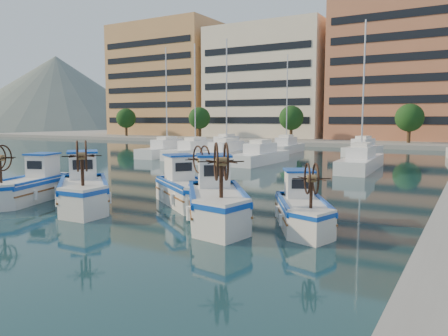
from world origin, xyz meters
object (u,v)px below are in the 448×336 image
fishing_boat_a (30,185)px  fishing_boat_c (187,188)px  fishing_boat_b (83,188)px  fishing_boat_e (302,207)px  fishing_boat_d (216,198)px

fishing_boat_a → fishing_boat_c: (7.17, 3.04, 0.01)m
fishing_boat_b → fishing_boat_e: fishing_boat_b is taller
fishing_boat_d → fishing_boat_c: bearing=108.4°
fishing_boat_b → fishing_boat_e: 10.02m
fishing_boat_b → fishing_boat_d: fishing_boat_d is taller
fishing_boat_a → fishing_boat_e: size_ratio=1.12×
fishing_boat_b → fishing_boat_d: 6.69m
fishing_boat_a → fishing_boat_d: fishing_boat_d is taller
fishing_boat_c → fishing_boat_b: bearing=161.9°
fishing_boat_b → fishing_boat_d: (6.65, 0.68, 0.02)m
fishing_boat_c → fishing_boat_d: fishing_boat_d is taller
fishing_boat_b → fishing_boat_c: (3.80, 2.74, -0.07)m
fishing_boat_b → fishing_boat_d: bearing=-41.9°
fishing_boat_a → fishing_boat_b: 3.38m
fishing_boat_d → fishing_boat_e: (3.25, 0.81, -0.18)m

